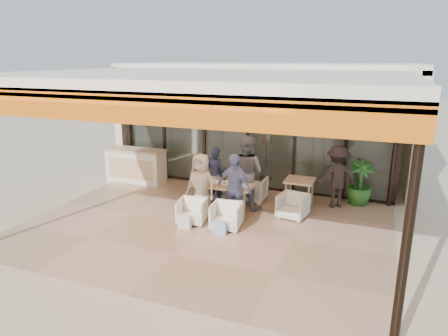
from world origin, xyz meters
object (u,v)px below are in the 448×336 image
object	(u,v)px
chair_far_left	(223,186)
side_table	(300,183)
diner_periwinkle	(234,188)
host_counter	(136,165)
diner_cream	(201,185)
side_chair	(293,205)
diner_navy	(215,176)
standing_woman	(337,177)
diner_grey	(246,172)
chair_near_left	(192,210)
chair_near_right	(226,215)
potted_palm	(360,183)
dining_table	(224,185)
chair_far_right	(252,188)

from	to	relation	value
chair_far_left	side_table	size ratio (longest dim) A/B	0.85
diner_periwinkle	host_counter	bearing A→B (deg)	174.20
diner_cream	side_chair	bearing A→B (deg)	23.55
chair_far_left	diner_periwinkle	xyz separation A→B (m)	(0.84, -1.40, 0.49)
diner_periwinkle	side_chair	world-z (taller)	diner_periwinkle
diner_cream	side_table	distance (m)	2.51
diner_navy	standing_woman	size ratio (longest dim) A/B	0.94
diner_grey	chair_far_left	bearing A→B (deg)	-15.60
diner_periwinkle	chair_near_left	bearing A→B (deg)	-130.56
host_counter	chair_far_left	world-z (taller)	host_counter
chair_near_left	chair_near_right	world-z (taller)	chair_near_right
diner_grey	diner_navy	bearing A→B (deg)	15.16
diner_cream	chair_far_left	bearing A→B (deg)	96.33
chair_near_left	chair_near_right	distance (m)	0.84
host_counter	side_table	xyz separation A→B (m)	(5.06, -0.34, 0.11)
diner_grey	potted_palm	xyz separation A→B (m)	(2.65, 1.26, -0.35)
chair_near_left	side_table	size ratio (longest dim) A/B	0.85
dining_table	standing_woman	size ratio (longest dim) A/B	0.93
diner_grey	standing_woman	distance (m)	2.27
diner_periwinkle	diner_grey	bearing A→B (deg)	108.67
side_chair	potted_palm	distance (m)	2.08
chair_far_right	diner_navy	distance (m)	1.05
chair_near_right	side_chair	distance (m)	1.69
dining_table	chair_near_right	world-z (taller)	dining_table
host_counter	chair_near_right	world-z (taller)	host_counter
diner_navy	side_chair	size ratio (longest dim) A/B	2.30
chair_far_right	diner_periwinkle	size ratio (longest dim) A/B	0.45
chair_far_left	side_table	xyz separation A→B (m)	(2.09, -0.00, 0.32)
chair_far_right	side_table	world-z (taller)	side_table
chair_far_left	potted_palm	bearing A→B (deg)	171.05
host_counter	standing_woman	xyz separation A→B (m)	(5.91, 0.02, 0.27)
host_counter	side_chair	bearing A→B (deg)	-12.14
chair_far_left	chair_near_left	world-z (taller)	same
chair_far_left	diner_periwinkle	world-z (taller)	diner_periwinkle
dining_table	potted_palm	bearing A→B (deg)	28.90
dining_table	standing_woman	world-z (taller)	standing_woman
diner_periwinkle	diner_navy	bearing A→B (deg)	151.70
side_table	standing_woman	world-z (taller)	standing_woman
chair_far_left	diner_cream	distance (m)	1.47
host_counter	diner_grey	xyz separation A→B (m)	(3.81, -0.83, 0.41)
diner_periwinkle	side_chair	bearing A→B (deg)	46.09
chair_far_right	potted_palm	size ratio (longest dim) A/B	0.62
chair_near_right	diner_periwinkle	bearing A→B (deg)	83.61
dining_table	chair_far_right	distance (m)	1.09
chair_near_right	diner_periwinkle	xyz separation A→B (m)	(-0.00, 0.50, 0.48)
diner_grey	side_chair	world-z (taller)	diner_grey
chair_far_right	diner_grey	distance (m)	0.76
chair_far_left	diner_grey	world-z (taller)	diner_grey
dining_table	standing_woman	xyz separation A→B (m)	(2.53, 1.30, 0.12)
dining_table	chair_far_right	xyz separation A→B (m)	(0.43, 0.94, -0.32)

